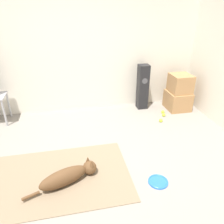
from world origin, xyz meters
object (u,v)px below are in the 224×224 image
(floor_speaker, at_px, (143,87))
(tennis_ball_near_speaker, at_px, (163,112))
(dog, at_px, (69,175))
(tennis_ball_by_boxes, at_px, (161,120))
(frisbee, at_px, (158,182))
(tennis_ball_loose_on_carpet, at_px, (164,115))
(cardboard_box_lower, at_px, (178,100))
(cardboard_box_upper, at_px, (180,84))

(floor_speaker, xyz_separation_m, tennis_ball_near_speaker, (0.34, -0.36, -0.43))
(dog, relative_size, tennis_ball_by_boxes, 13.54)
(tennis_ball_near_speaker, bearing_deg, tennis_ball_by_boxes, -119.29)
(dog, bearing_deg, frisbee, -11.64)
(tennis_ball_near_speaker, distance_m, tennis_ball_loose_on_carpet, 0.13)
(tennis_ball_by_boxes, bearing_deg, tennis_ball_loose_on_carpet, 54.10)
(tennis_ball_near_speaker, height_order, tennis_ball_loose_on_carpet, same)
(floor_speaker, bearing_deg, tennis_ball_near_speaker, -47.14)
(floor_speaker, xyz_separation_m, tennis_ball_loose_on_carpet, (0.30, -0.49, -0.43))
(frisbee, distance_m, cardboard_box_lower, 2.31)
(frisbee, bearing_deg, tennis_ball_near_speaker, 64.76)
(cardboard_box_lower, distance_m, floor_speaker, 0.80)
(tennis_ball_near_speaker, bearing_deg, cardboard_box_lower, 22.15)
(dog, bearing_deg, floor_speaker, 50.48)
(frisbee, distance_m, floor_speaker, 2.26)
(cardboard_box_lower, bearing_deg, dog, -143.27)
(dog, distance_m, tennis_ball_loose_on_carpet, 2.38)
(floor_speaker, bearing_deg, dog, -129.52)
(cardboard_box_upper, distance_m, tennis_ball_by_boxes, 0.92)
(frisbee, bearing_deg, tennis_ball_loose_on_carpet, 64.14)
(tennis_ball_near_speaker, relative_size, tennis_ball_loose_on_carpet, 1.00)
(cardboard_box_lower, xyz_separation_m, floor_speaker, (-0.72, 0.21, 0.28))
(floor_speaker, height_order, tennis_ball_near_speaker, floor_speaker)
(frisbee, relative_size, floor_speaker, 0.27)
(floor_speaker, bearing_deg, frisbee, -103.29)
(floor_speaker, bearing_deg, tennis_ball_by_boxes, -77.85)
(cardboard_box_upper, bearing_deg, dog, -143.38)
(cardboard_box_upper, xyz_separation_m, tennis_ball_near_speaker, (-0.39, -0.15, -0.53))
(tennis_ball_by_boxes, bearing_deg, cardboard_box_lower, 40.66)
(frisbee, height_order, cardboard_box_lower, cardboard_box_lower)
(frisbee, xyz_separation_m, floor_speaker, (0.51, 2.16, 0.45))
(dog, height_order, frisbee, dog)
(cardboard_box_lower, height_order, tennis_ball_near_speaker, cardboard_box_lower)
(tennis_ball_by_boxes, xyz_separation_m, tennis_ball_near_speaker, (0.19, 0.33, 0.00))
(dog, xyz_separation_m, floor_speaker, (1.59, 1.93, 0.35))
(dog, distance_m, tennis_ball_near_speaker, 2.49)
(tennis_ball_by_boxes, relative_size, tennis_ball_near_speaker, 1.00)
(dog, bearing_deg, tennis_ball_near_speaker, 39.12)
(tennis_ball_near_speaker, bearing_deg, cardboard_box_upper, 21.63)
(cardboard_box_lower, distance_m, tennis_ball_near_speaker, 0.44)
(cardboard_box_lower, distance_m, tennis_ball_by_boxes, 0.77)
(cardboard_box_upper, height_order, tennis_ball_loose_on_carpet, cardboard_box_upper)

